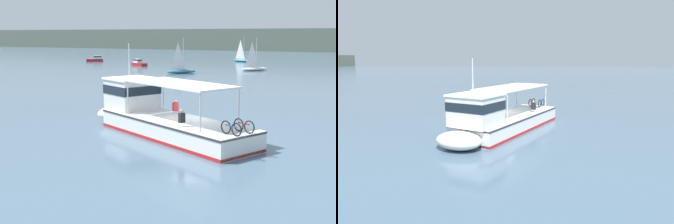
{
  "view_description": "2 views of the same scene",
  "coord_description": "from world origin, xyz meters",
  "views": [
    {
      "loc": [
        9.81,
        -22.92,
        5.87
      ],
      "look_at": [
        -1.54,
        -0.71,
        1.4
      ],
      "focal_mm": 46.44,
      "sensor_mm": 36.0,
      "label": 1
    },
    {
      "loc": [
        -23.82,
        -2.52,
        5.28
      ],
      "look_at": [
        -1.54,
        -0.71,
        1.4
      ],
      "focal_mm": 32.93,
      "sensor_mm": 36.0,
      "label": 2
    }
  ],
  "objects": [
    {
      "name": "ferry_main",
      "position": [
        -2.46,
        -0.27,
        1.01
      ],
      "size": [
        12.82,
        8.17,
        5.32
      ],
      "color": "white",
      "rests_on": "ground"
    },
    {
      "name": "ground_plane",
      "position": [
        0.0,
        0.0,
        0.0
      ],
      "size": [
        400.0,
        400.0,
        0.0
      ],
      "primitive_type": "plane",
      "color": "slate"
    }
  ]
}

